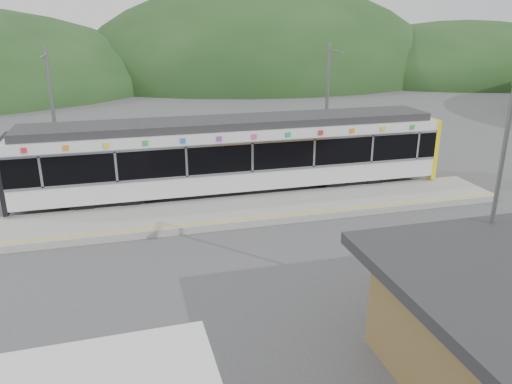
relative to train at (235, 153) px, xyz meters
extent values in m
plane|color=#4C4C4F|center=(-1.25, -6.00, -2.06)|extent=(120.00, 120.00, 0.00)
ellipsoid|color=#1E3D19|center=(14.75, 48.00, -2.06)|extent=(52.00, 39.00, 26.00)
ellipsoid|color=#1E3D19|center=(43.75, 42.00, -2.06)|extent=(44.00, 33.00, 16.00)
cube|color=#9E9E99|center=(-1.25, -2.70, -1.91)|extent=(26.00, 3.20, 0.30)
cube|color=yellow|center=(-1.25, -4.00, -1.76)|extent=(26.00, 0.10, 0.01)
cube|color=black|center=(-6.02, 0.00, -1.76)|extent=(3.20, 2.20, 0.56)
cube|color=black|center=(5.98, 0.00, -1.76)|extent=(3.20, 2.20, 0.56)
cube|color=silver|center=(-0.02, 0.00, -1.02)|extent=(20.00, 2.90, 0.92)
cube|color=black|center=(-0.02, 0.00, 0.16)|extent=(20.00, 2.96, 1.45)
cube|color=silver|center=(-0.02, -1.50, -0.51)|extent=(20.00, 0.05, 0.10)
cube|color=silver|center=(-0.02, -1.50, 0.84)|extent=(20.00, 0.05, 0.10)
cube|color=silver|center=(-0.02, 0.00, 1.11)|extent=(20.00, 2.90, 0.45)
cube|color=#2D2D30|center=(-0.02, 0.00, 1.52)|extent=(19.40, 2.50, 0.36)
cube|color=yellow|center=(10.10, 0.00, -0.16)|extent=(0.24, 2.92, 3.00)
cube|color=black|center=(-10.12, 0.00, -0.16)|extent=(0.20, 2.92, 3.00)
cube|color=silver|center=(-8.52, -1.50, 0.16)|extent=(0.10, 0.05, 1.35)
cube|color=silver|center=(-5.52, -1.50, 0.16)|extent=(0.10, 0.05, 1.35)
cube|color=silver|center=(-2.52, -1.50, 0.16)|extent=(0.10, 0.05, 1.35)
cube|color=silver|center=(0.48, -1.50, 0.16)|extent=(0.10, 0.05, 1.35)
cube|color=silver|center=(3.48, -1.50, 0.16)|extent=(0.10, 0.05, 1.35)
cube|color=silver|center=(6.48, -1.50, 0.16)|extent=(0.10, 0.05, 1.35)
cube|color=silver|center=(8.98, -1.50, 0.16)|extent=(0.10, 0.05, 1.35)
cube|color=red|center=(-9.02, -1.49, 1.12)|extent=(0.22, 0.04, 0.22)
cube|color=orange|center=(-7.42, -1.49, 1.12)|extent=(0.22, 0.04, 0.22)
cube|color=yellow|center=(-5.82, -1.49, 1.12)|extent=(0.22, 0.04, 0.22)
cube|color=green|center=(-4.22, -1.49, 1.12)|extent=(0.22, 0.04, 0.22)
cube|color=blue|center=(-2.62, -1.49, 1.12)|extent=(0.22, 0.04, 0.22)
cube|color=purple|center=(-1.02, -1.49, 1.12)|extent=(0.22, 0.04, 0.22)
cube|color=#E54C8C|center=(0.58, -1.49, 1.12)|extent=(0.22, 0.04, 0.22)
cube|color=#19A5A5|center=(2.18, -1.49, 1.12)|extent=(0.22, 0.04, 0.22)
cube|color=red|center=(3.78, -1.49, 1.12)|extent=(0.22, 0.04, 0.22)
cube|color=orange|center=(5.38, -1.49, 1.12)|extent=(0.22, 0.04, 0.22)
cube|color=yellow|center=(6.98, -1.49, 1.12)|extent=(0.22, 0.04, 0.22)
cube|color=green|center=(8.58, -1.49, 1.12)|extent=(0.22, 0.04, 0.22)
cylinder|color=slate|center=(-8.25, 2.60, 1.44)|extent=(0.18, 0.18, 7.00)
cube|color=slate|center=(-8.25, 1.80, 4.54)|extent=(0.08, 1.80, 0.08)
cylinder|color=slate|center=(5.75, 2.60, 1.44)|extent=(0.18, 0.18, 7.00)
cube|color=slate|center=(5.75, 1.80, 4.54)|extent=(0.08, 1.80, 0.08)
cylinder|color=slate|center=(4.31, -12.39, 1.36)|extent=(0.12, 0.12, 6.84)
camera|label=1|loc=(-5.02, -22.71, 6.15)|focal=35.00mm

